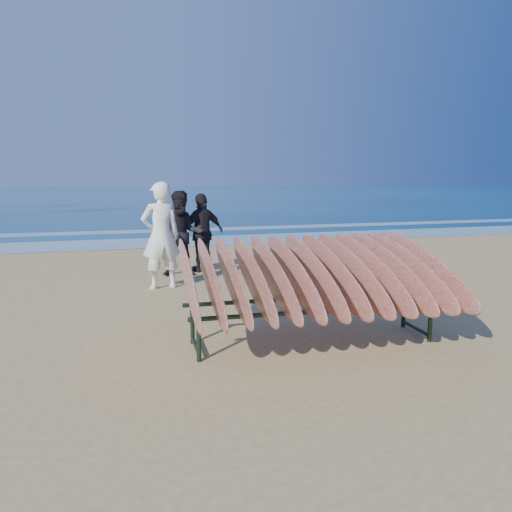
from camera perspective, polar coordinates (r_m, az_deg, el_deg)
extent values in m
plane|color=tan|center=(6.75, 1.97, -9.03)|extent=(120.00, 120.00, 0.00)
plane|color=navy|center=(61.15, -14.78, 6.83)|extent=(160.00, 160.00, 0.00)
plane|color=white|center=(16.34, -9.26, 1.62)|extent=(160.00, 160.00, 0.00)
plane|color=white|center=(19.79, -10.58, 2.87)|extent=(160.00, 160.00, 0.00)
cylinder|color=black|center=(5.79, -6.56, -9.57)|extent=(0.06, 0.06, 0.50)
cylinder|color=black|center=(6.79, 19.29, -7.22)|extent=(0.06, 0.06, 0.50)
cylinder|color=black|center=(6.41, -7.28, -7.74)|extent=(0.06, 0.06, 0.50)
cylinder|color=black|center=(7.32, 16.54, -5.91)|extent=(0.06, 0.06, 0.50)
cylinder|color=black|center=(6.07, 7.49, -6.26)|extent=(3.20, 0.23, 0.06)
cylinder|color=black|center=(6.66, 5.49, -4.84)|extent=(3.20, 0.23, 0.06)
cylinder|color=black|center=(6.15, -6.91, -10.12)|extent=(0.08, 0.65, 0.04)
cylinder|color=black|center=(7.10, 17.79, -7.87)|extent=(0.08, 0.65, 0.04)
ellipsoid|color=#66070A|center=(5.93, -7.73, -2.64)|extent=(0.20, 2.47, 1.05)
ellipsoid|color=#66070A|center=(5.96, -5.26, -2.53)|extent=(0.20, 2.47, 1.05)
ellipsoid|color=#66070A|center=(6.00, -2.82, -2.43)|extent=(0.20, 2.47, 1.05)
ellipsoid|color=#66070A|center=(6.05, -0.41, -2.31)|extent=(0.20, 2.47, 1.05)
ellipsoid|color=#66070A|center=(6.12, 1.95, -2.20)|extent=(0.20, 2.47, 1.05)
ellipsoid|color=#66070A|center=(6.19, 4.26, -2.09)|extent=(0.20, 2.47, 1.05)
ellipsoid|color=#66070A|center=(6.27, 6.51, -1.97)|extent=(0.20, 2.47, 1.05)
ellipsoid|color=#66070A|center=(6.36, 8.70, -1.86)|extent=(0.20, 2.47, 1.05)
ellipsoid|color=#66070A|center=(6.46, 10.82, -1.74)|extent=(0.20, 2.47, 1.05)
ellipsoid|color=#66070A|center=(6.57, 12.87, -1.63)|extent=(0.20, 2.47, 1.05)
ellipsoid|color=#66070A|center=(6.69, 14.86, -1.52)|extent=(0.20, 2.47, 1.05)
ellipsoid|color=#66070A|center=(6.82, 16.77, -1.41)|extent=(0.20, 2.47, 1.05)
ellipsoid|color=#66070A|center=(6.95, 18.61, -1.31)|extent=(0.20, 2.47, 1.05)
imported|color=white|center=(9.50, -10.83, 2.31)|extent=(0.80, 0.60, 2.01)
imported|color=black|center=(10.65, -8.41, 2.54)|extent=(0.90, 0.71, 1.80)
imported|color=black|center=(11.10, -6.13, 2.67)|extent=(1.10, 0.72, 1.73)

